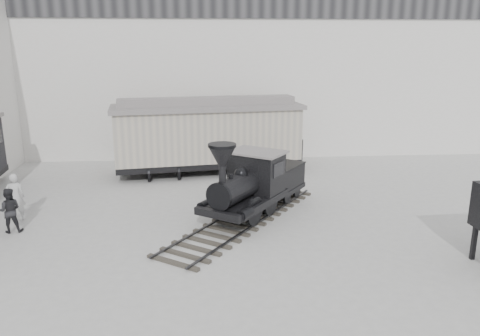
{
  "coord_description": "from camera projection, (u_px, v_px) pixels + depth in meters",
  "views": [
    {
      "loc": [
        -0.69,
        -13.34,
        6.56
      ],
      "look_at": [
        0.7,
        3.94,
        2.0
      ],
      "focal_mm": 35.0,
      "sensor_mm": 36.0,
      "label": 1
    }
  ],
  "objects": [
    {
      "name": "visitor_a",
      "position": [
        15.0,
        197.0,
        17.89
      ],
      "size": [
        0.79,
        0.64,
        1.86
      ],
      "primitive_type": "imported",
      "rotation": [
        0.0,
        0.0,
        3.47
      ],
      "color": "beige",
      "rests_on": "ground"
    },
    {
      "name": "visitor_b",
      "position": [
        9.0,
        210.0,
        16.77
      ],
      "size": [
        0.91,
        0.77,
        1.65
      ],
      "primitive_type": "imported",
      "rotation": [
        0.0,
        0.0,
        3.34
      ],
      "color": "#232326",
      "rests_on": "ground"
    },
    {
      "name": "north_wall",
      "position": [
        213.0,
        63.0,
        27.61
      ],
      "size": [
        34.0,
        2.51,
        11.0
      ],
      "color": "silver",
      "rests_on": "ground"
    },
    {
      "name": "ground",
      "position": [
        228.0,
        262.0,
        14.58
      ],
      "size": [
        90.0,
        90.0,
        0.0
      ],
      "primitive_type": "plane",
      "color": "#9E9E9B"
    },
    {
      "name": "boxcar",
      "position": [
        208.0,
        134.0,
        24.32
      ],
      "size": [
        10.05,
        4.35,
        3.99
      ],
      "rotation": [
        0.0,
        0.0,
        0.14
      ],
      "color": "black",
      "rests_on": "ground"
    },
    {
      "name": "locomotive",
      "position": [
        253.0,
        187.0,
        18.31
      ],
      "size": [
        6.88,
        8.52,
        3.2
      ],
      "rotation": [
        0.0,
        0.0,
        -0.62
      ],
      "color": "#282522",
      "rests_on": "ground"
    }
  ]
}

